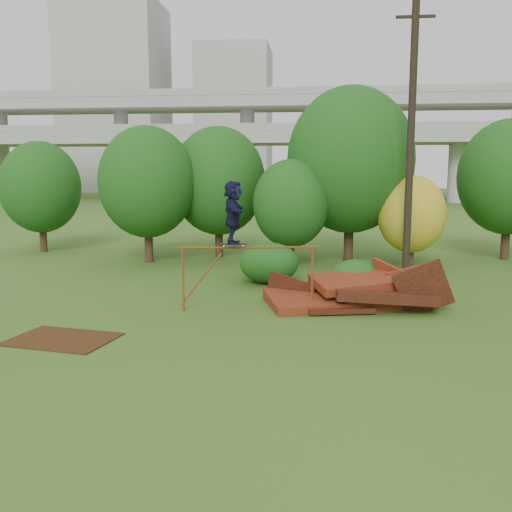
# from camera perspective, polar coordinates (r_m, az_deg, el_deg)

# --- Properties ---
(ground) EXTENTS (240.00, 240.00, 0.00)m
(ground) POSITION_cam_1_polar(r_m,az_deg,el_deg) (14.39, 2.32, -7.55)
(ground) COLOR #2D5116
(ground) RESTS_ON ground
(scrap_pile) EXTENTS (5.60, 3.23, 1.77)m
(scrap_pile) POSITION_cam_1_polar(r_m,az_deg,el_deg) (17.16, 9.51, -3.77)
(scrap_pile) COLOR #50190E
(scrap_pile) RESTS_ON ground
(grind_rail) EXTENTS (3.95, 0.68, 1.86)m
(grind_rail) POSITION_cam_1_polar(r_m,az_deg,el_deg) (16.21, -0.81, -0.57)
(grind_rail) COLOR brown
(grind_rail) RESTS_ON ground
(skateboard) EXTENTS (0.79, 0.32, 0.08)m
(skateboard) POSITION_cam_1_polar(r_m,az_deg,el_deg) (16.13, -2.27, 1.18)
(skateboard) COLOR black
(skateboard) RESTS_ON grind_rail
(skater) EXTENTS (0.72, 1.70, 1.77)m
(skater) POSITION_cam_1_polar(r_m,az_deg,el_deg) (16.04, -2.29, 4.38)
(skater) COLOR #131234
(skater) RESTS_ON skateboard
(flat_plate) EXTENTS (2.67, 2.12, 0.03)m
(flat_plate) POSITION_cam_1_polar(r_m,az_deg,el_deg) (14.45, -18.81, -7.88)
(flat_plate) COLOR #3B210C
(flat_plate) RESTS_ON ground
(tree_0) EXTENTS (4.19, 4.19, 5.91)m
(tree_0) POSITION_cam_1_polar(r_m,az_deg,el_deg) (25.20, -10.84, 7.27)
(tree_0) COLOR black
(tree_0) RESTS_ON ground
(tree_1) EXTENTS (4.31, 4.31, 5.99)m
(tree_1) POSITION_cam_1_polar(r_m,az_deg,el_deg) (26.36, -3.78, 7.49)
(tree_1) COLOR black
(tree_1) RESTS_ON ground
(tree_2) EXTENTS (3.17, 3.17, 4.46)m
(tree_2) POSITION_cam_1_polar(r_m,az_deg,el_deg) (23.63, 3.52, 5.25)
(tree_2) COLOR black
(tree_2) RESTS_ON ground
(tree_3) EXTENTS (5.45, 5.45, 7.56)m
(tree_3) POSITION_cam_1_polar(r_m,az_deg,el_deg) (25.08, 9.43, 9.42)
(tree_3) COLOR black
(tree_3) RESTS_ON ground
(tree_4) EXTENTS (2.76, 2.76, 3.81)m
(tree_4) POSITION_cam_1_polar(r_m,az_deg,el_deg) (24.16, 15.29, 4.04)
(tree_4) COLOR black
(tree_4) RESTS_ON ground
(tree_5) EXTENTS (4.47, 4.47, 6.27)m
(tree_5) POSITION_cam_1_polar(r_m,az_deg,el_deg) (27.88, 24.01, 7.22)
(tree_5) COLOR black
(tree_5) RESTS_ON ground
(tree_6) EXTENTS (3.87, 3.87, 5.41)m
(tree_6) POSITION_cam_1_polar(r_m,az_deg,el_deg) (29.92, -20.74, 6.45)
(tree_6) COLOR black
(tree_6) RESTS_ON ground
(shrub_left) EXTENTS (2.11, 1.95, 1.46)m
(shrub_left) POSITION_cam_1_polar(r_m,az_deg,el_deg) (20.31, 1.31, -0.69)
(shrub_left) COLOR #124211
(shrub_left) RESTS_ON ground
(shrub_right) EXTENTS (1.66, 1.53, 1.18)m
(shrub_right) POSITION_cam_1_polar(r_m,az_deg,el_deg) (18.48, 9.88, -2.18)
(shrub_right) COLOR #124211
(shrub_right) RESTS_ON ground
(utility_pole) EXTENTS (1.40, 0.28, 10.29)m
(utility_pole) POSITION_cam_1_polar(r_m,az_deg,el_deg) (22.32, 15.23, 11.42)
(utility_pole) COLOR black
(utility_pole) RESTS_ON ground
(freeway_overpass) EXTENTS (160.00, 15.00, 13.70)m
(freeway_overpass) POSITION_cam_1_polar(r_m,az_deg,el_deg) (76.97, 5.68, 13.22)
(freeway_overpass) COLOR gray
(freeway_overpass) RESTS_ON ground
(building_left) EXTENTS (18.00, 16.00, 35.00)m
(building_left) POSITION_cam_1_polar(r_m,az_deg,el_deg) (116.33, -13.84, 14.97)
(building_left) COLOR #9E9E99
(building_left) RESTS_ON ground
(building_right) EXTENTS (14.00, 14.00, 28.00)m
(building_right) POSITION_cam_1_polar(r_m,az_deg,el_deg) (117.45, -2.13, 13.43)
(building_right) COLOR #9E9E99
(building_right) RESTS_ON ground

